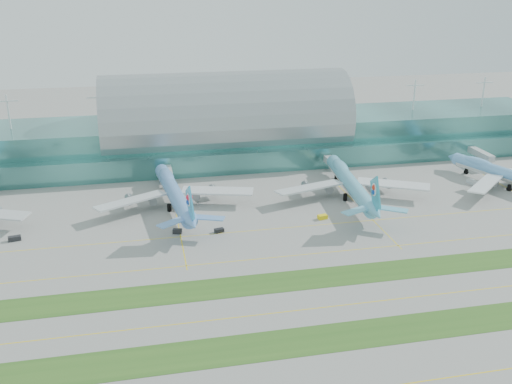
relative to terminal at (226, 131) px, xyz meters
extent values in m
plane|color=gray|center=(-0.01, -128.79, -14.23)|extent=(700.00, 700.00, 0.00)
cube|color=#3D7A75|center=(-0.01, 1.21, -4.23)|extent=(340.00, 42.00, 20.00)
cube|color=#3D7A75|center=(-0.01, -22.79, -9.23)|extent=(340.00, 8.00, 10.00)
ellipsoid|color=#9EA5A8|center=(-0.01, 1.21, 5.77)|extent=(340.00, 46.20, 16.17)
cylinder|color=white|center=(-0.01, 1.21, 13.77)|extent=(0.80, 0.80, 16.00)
cube|color=#B2B7B7|center=(-31.01, -33.79, -8.73)|extent=(3.50, 22.00, 3.00)
cylinder|color=black|center=(-31.01, -43.79, -12.23)|extent=(1.00, 1.00, 4.00)
cube|color=#B2B7B7|center=(43.99, -33.79, -8.73)|extent=(3.50, 22.00, 3.00)
cylinder|color=black|center=(43.99, -43.79, -12.23)|extent=(1.00, 1.00, 4.00)
cube|color=#B2B7B7|center=(118.99, -33.79, -8.73)|extent=(3.50, 22.00, 3.00)
cylinder|color=black|center=(118.99, -43.79, -12.23)|extent=(1.00, 1.00, 4.00)
cube|color=#2D591E|center=(-0.01, -156.79, -14.19)|extent=(420.00, 12.00, 0.08)
cube|color=#2D591E|center=(-0.01, -126.79, -14.19)|extent=(420.00, 12.00, 0.08)
cube|color=yellow|center=(-0.01, -142.79, -14.22)|extent=(420.00, 0.35, 0.01)
cube|color=yellow|center=(-0.01, -110.79, -14.22)|extent=(420.00, 0.35, 0.01)
cube|color=yellow|center=(-0.01, -88.79, -14.22)|extent=(420.00, 0.35, 0.01)
cylinder|color=#6092D3|center=(-30.19, -60.17, -8.43)|extent=(12.62, 59.23, 5.89)
ellipsoid|color=#6092D3|center=(-32.09, -43.77, -6.81)|extent=(7.62, 18.44, 4.20)
cone|color=#6092D3|center=(-33.84, -28.62, -8.43)|extent=(6.40, 5.40, 5.89)
cone|color=#6092D3|center=(-26.38, -93.22, -7.29)|extent=(6.54, 9.14, 5.60)
cube|color=silver|center=(-46.98, -64.02, -8.81)|extent=(28.47, 19.93, 1.16)
cylinder|color=gray|center=(-43.32, -58.43, -10.80)|extent=(3.81, 5.57, 3.23)
cube|color=silver|center=(-12.98, -60.09, -8.81)|extent=(29.40, 14.48, 1.16)
cylinder|color=gray|center=(-17.82, -55.48, -10.80)|extent=(3.81, 5.57, 3.23)
cube|color=#309FD6|center=(-26.60, -91.33, -1.30)|extent=(2.00, 12.48, 13.71)
cylinder|color=white|center=(-26.70, -90.39, 0.13)|extent=(1.37, 4.63, 4.56)
cylinder|color=black|center=(-32.76, -37.91, -12.80)|extent=(1.71, 1.71, 2.85)
cylinder|color=black|center=(-32.59, -64.27, -12.80)|extent=(1.71, 1.71, 2.85)
cylinder|color=black|center=(-26.93, -63.62, -12.80)|extent=(1.71, 1.71, 2.85)
cylinder|color=#5FB3D1|center=(41.82, -63.84, -8.28)|extent=(11.65, 60.78, 6.05)
ellipsoid|color=#5FB3D1|center=(43.40, -46.97, -6.61)|extent=(7.43, 18.84, 4.31)
cone|color=#5FB3D1|center=(44.85, -31.40, -8.28)|extent=(6.48, 5.42, 6.05)
cone|color=#5FB3D1|center=(38.64, -97.83, -7.11)|extent=(6.54, 9.28, 5.75)
cube|color=silver|center=(24.15, -64.14, -8.67)|extent=(30.14, 15.43, 1.19)
cylinder|color=gray|center=(29.02, -59.31, -10.72)|extent=(3.80, 5.65, 3.32)
cube|color=silver|center=(59.12, -67.41, -8.67)|extent=(29.37, 19.97, 1.19)
cylinder|color=gray|center=(55.24, -61.76, -10.72)|extent=(3.80, 5.65, 3.32)
cube|color=#2AA2BF|center=(38.82, -95.89, -0.96)|extent=(1.78, 12.82, 14.06)
cylinder|color=white|center=(38.91, -94.92, 0.50)|extent=(1.31, 4.74, 4.68)
cylinder|color=black|center=(43.96, -40.95, -12.76)|extent=(1.76, 1.76, 2.93)
cylinder|color=black|center=(38.54, -67.45, -12.76)|extent=(1.76, 1.76, 2.93)
cylinder|color=black|center=(44.37, -67.99, -12.76)|extent=(1.76, 1.76, 2.93)
cylinder|color=#66A6E1|center=(112.50, -66.49, -8.71)|extent=(23.74, 54.77, 5.61)
ellipsoid|color=#66A6E1|center=(107.33, -51.67, -7.17)|extent=(10.64, 17.84, 3.99)
cone|color=#66A6E1|center=(102.56, -37.98, -8.71)|extent=(6.78, 6.11, 5.61)
cube|color=white|center=(97.73, -73.55, -9.07)|extent=(24.89, 22.99, 1.10)
cylinder|color=gray|center=(99.96, -67.61, -10.97)|extent=(4.54, 5.71, 3.07)
cylinder|color=black|center=(105.48, -46.38, -12.87)|extent=(1.63, 1.63, 2.71)
cylinder|color=black|center=(111.13, -70.80, -12.87)|extent=(1.63, 1.63, 2.71)
cube|color=black|center=(-86.83, -80.27, -13.40)|extent=(4.49, 2.68, 1.65)
cube|color=black|center=(-31.09, -85.73, -13.39)|extent=(3.54, 2.48, 1.67)
cube|color=black|center=(-16.35, -87.67, -13.54)|extent=(3.65, 2.55, 1.36)
cube|color=yellow|center=(23.62, -83.68, -13.43)|extent=(3.86, 2.85, 1.59)
cube|color=black|center=(46.37, -73.25, -13.51)|extent=(3.06, 1.66, 1.43)
camera|label=1|loc=(-40.96, -272.33, 71.43)|focal=40.00mm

